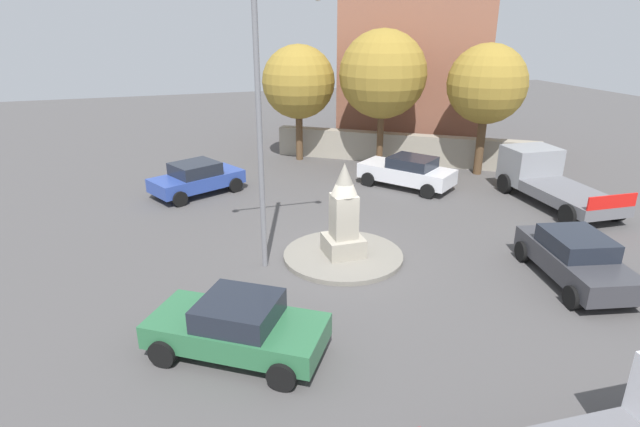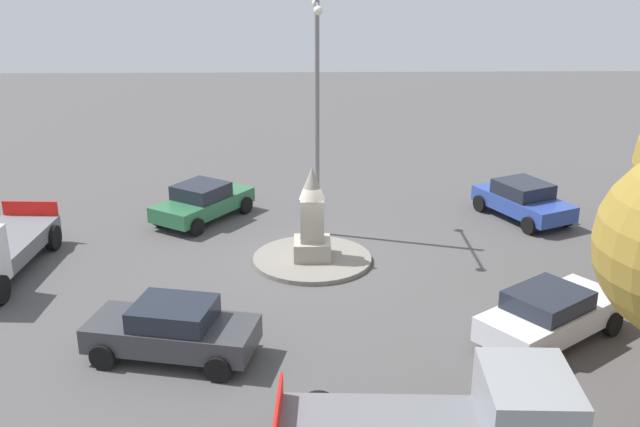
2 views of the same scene
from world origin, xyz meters
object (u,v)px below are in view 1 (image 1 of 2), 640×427
Objects in this scene: monument at (344,216)px; truck_grey_far_side at (547,178)px; car_white_parked_right at (408,171)px; corner_building at (418,72)px; streetlamp at (258,102)px; car_green_passing at (238,326)px; tree_mid_cluster at (487,84)px; car_blue_parked_left at (197,178)px; tree_near_wall at (383,74)px; tree_far_corner at (299,82)px; car_dark_grey_approaching at (575,258)px.

monument is 0.53× the size of truck_grey_far_side.
car_white_parked_right is 9.47m from corner_building.
streetlamp is at bearing 36.71° from car_white_parked_right.
car_white_parked_right is at bearing -132.79° from car_green_passing.
corner_building reaches higher than tree_mid_cluster.
tree_mid_cluster is (-13.45, 0.99, 3.58)m from car_blue_parked_left.
streetlamp is 1.96× the size of car_green_passing.
monument is at bearing 48.78° from car_white_parked_right.
truck_grey_far_side is (-13.93, 5.20, 0.21)m from car_blue_parked_left.
car_green_passing is at bearing 89.33° from car_blue_parked_left.
car_white_parked_right is at bearing -34.50° from truck_grey_far_side.
tree_far_corner is (3.60, -2.51, -0.52)m from tree_near_wall.
tree_near_wall is (-8.06, -9.53, -0.44)m from streetlamp.
tree_far_corner is at bearing -76.04° from car_dark_grey_approaching.
truck_grey_far_side reaches higher than car_dark_grey_approaching.
tree_near_wall is (-5.54, -9.75, 3.18)m from monument.
truck_grey_far_side is 9.12m from tree_near_wall.
corner_building reaches higher than streetlamp.
truck_grey_far_side is at bearing 122.74° from tree_near_wall.
car_white_parked_right is 5.67m from tree_mid_cluster.
truck_grey_far_side reaches higher than car_blue_parked_left.
truck_grey_far_side is 11.47m from corner_building.
tree_near_wall is at bearing -130.20° from streetlamp.
streetlamp is 0.98× the size of corner_building.
car_white_parked_right reaches higher than car_green_passing.
car_dark_grey_approaching is at bearing 149.24° from monument.
monument is 8.03m from car_white_parked_right.
car_green_passing is 0.50× the size of corner_building.
car_blue_parked_left is at bearing -11.79° from car_white_parked_right.
car_blue_parked_left is (9.15, -1.91, -0.01)m from car_white_parked_right.
tree_near_wall is 4.93m from tree_mid_cluster.
car_green_passing is at bearing 25.62° from truck_grey_far_side.
car_blue_parked_left is 0.69× the size of tree_mid_cluster.
car_blue_parked_left is at bearing -63.93° from monument.
truck_grey_far_side is at bearing 145.50° from car_white_parked_right.
monument is 12.17m from tree_mid_cluster.
tree_near_wall reaches higher than tree_far_corner.
tree_near_wall reaches higher than monument.
streetlamp reaches higher than tree_near_wall.
tree_mid_cluster is at bearing -109.63° from car_dark_grey_approaching.
car_white_parked_right is 1.03× the size of car_blue_parked_left.
tree_near_wall is at bearing -119.62° from monument.
tree_mid_cluster is at bearing -167.99° from car_white_parked_right.
tree_mid_cluster is (-13.59, -10.95, 3.60)m from car_green_passing.
tree_near_wall is (-9.56, -13.76, 3.90)m from car_green_passing.
corner_building reaches higher than tree_near_wall.
car_dark_grey_approaching reaches higher than car_green_passing.
tree_near_wall is at bearing -124.78° from car_green_passing.
corner_building is (0.51, -10.96, 3.34)m from truck_grey_far_side.
car_green_passing is 17.21m from tree_near_wall.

